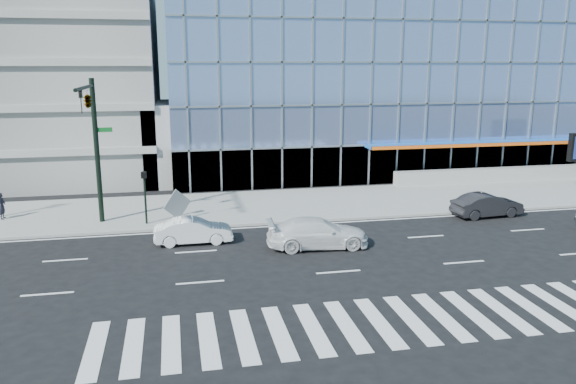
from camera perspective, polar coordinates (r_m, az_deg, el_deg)
The scene contains 13 objects.
ground at distance 28.54m, azimuth 2.83°, elevation -5.28°, with size 160.00×160.00×0.00m, color black.
sidewalk at distance 36.01m, azimuth -0.34°, elevation -1.27°, with size 120.00×8.00×0.15m, color gray.
theatre_building at distance 56.25m, azimuth 10.30°, elevation 11.30°, with size 42.00×26.00×15.00m, color #7994CA.
parking_garage at distance 53.88m, azimuth -26.49°, elevation 12.78°, with size 24.00×24.00×20.00m, color gray.
ramp_block at distance 44.64m, azimuth -10.51°, elevation 5.11°, with size 6.00×8.00×6.00m, color gray.
retaining_wall at distance 49.50m, azimuth 27.13°, elevation 1.90°, with size 30.00×0.80×1.00m, color gray.
traffic_signal at distance 31.20m, azimuth -19.42°, elevation 7.15°, with size 1.14×5.74×8.00m.
ped_signal_post at distance 31.95m, azimuth -14.36°, elevation 0.29°, with size 0.30×0.33×3.00m.
white_suv at distance 27.85m, azimuth 3.02°, elevation -4.17°, with size 2.05×5.04×1.46m, color white.
white_sedan at distance 28.86m, azimuth -9.59°, elevation -3.90°, with size 1.37×3.92×1.29m, color white.
dark_sedan at distance 35.36m, azimuth 19.57°, elevation -1.26°, with size 1.47×4.23×1.39m, color black.
pedestrian at distance 36.21m, azimuth -27.06°, elevation -1.26°, with size 0.56×0.37×1.55m, color black.
tilted_panel at distance 32.56m, azimuth -11.18°, elevation -1.26°, with size 1.30×0.06×1.30m, color #9F9F9F.
Camera 1 is at (-6.84, -26.23, 8.92)m, focal length 35.00 mm.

